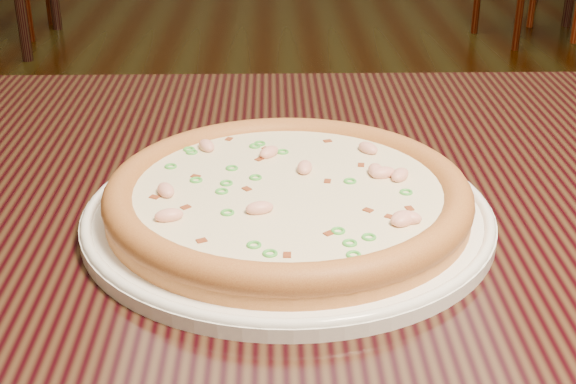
{
  "coord_description": "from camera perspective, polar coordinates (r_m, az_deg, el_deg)",
  "views": [
    {
      "loc": [
        -0.21,
        -0.97,
        1.09
      ],
      "look_at": [
        -0.19,
        -0.32,
        0.78
      ],
      "focal_mm": 50.0,
      "sensor_mm": 36.0,
      "label": 1
    }
  ],
  "objects": [
    {
      "name": "hero_table",
      "position": [
        0.83,
        8.28,
        -6.45
      ],
      "size": [
        1.2,
        0.8,
        0.75
      ],
      "color": "black",
      "rests_on": "ground"
    },
    {
      "name": "pizza",
      "position": [
        0.72,
        0.02,
        -0.21
      ],
      "size": [
        0.33,
        0.33,
        0.03
      ],
      "color": "tan",
      "rests_on": "plate"
    },
    {
      "name": "plate",
      "position": [
        0.72,
        0.0,
        -1.52
      ],
      "size": [
        0.37,
        0.37,
        0.02
      ],
      "color": "white",
      "rests_on": "hero_table"
    }
  ]
}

